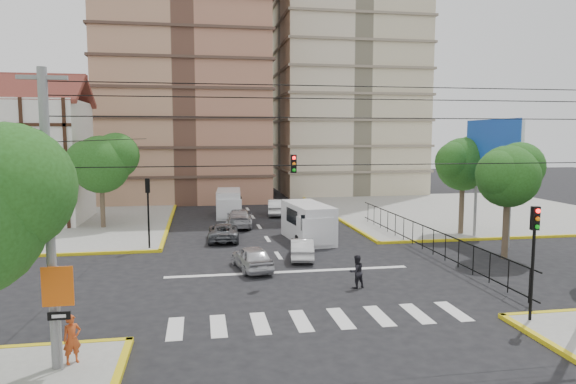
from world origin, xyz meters
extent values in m
plane|color=black|center=(0.00, 0.00, 0.00)|extent=(160.00, 160.00, 0.00)
cube|color=gray|center=(-20.00, 20.00, 0.07)|extent=(26.00, 26.00, 0.15)
cube|color=gray|center=(20.00, 20.00, 0.07)|extent=(26.00, 26.00, 0.15)
cube|color=silver|center=(0.00, -6.00, 0.01)|extent=(12.00, 2.40, 0.01)
cube|color=silver|center=(0.00, 1.20, 0.01)|extent=(13.00, 0.40, 0.01)
cube|color=beige|center=(14.00, 40.00, 24.00)|extent=(17.00, 16.00, 48.00)
cube|color=silver|center=(-19.00, 20.00, 5.00)|extent=(10.00, 8.00, 10.00)
cube|color=maroon|center=(-19.00, 18.10, 10.90)|extent=(10.80, 4.25, 2.65)
cube|color=maroon|center=(-19.00, 21.90, 10.90)|extent=(10.80, 4.25, 2.65)
cylinder|color=slate|center=(14.50, 4.00, 2.15)|extent=(0.20, 0.20, 4.00)
cylinder|color=slate|center=(14.50, 8.00, 2.15)|extent=(0.20, 0.20, 4.00)
cube|color=silver|center=(14.50, 6.00, 6.15)|extent=(0.25, 6.00, 4.00)
cube|color=blue|center=(14.30, 6.00, 6.15)|extent=(0.08, 6.20, 4.20)
sphere|color=#204A15|center=(-9.85, -9.70, 5.73)|extent=(3.68, 3.68, 3.68)
cylinder|color=#473828|center=(13.00, 2.00, 2.10)|extent=(0.36, 0.36, 4.20)
sphere|color=#204A15|center=(13.00, 2.00, 4.84)|extent=(3.60, 3.60, 3.60)
sphere|color=#204A15|center=(13.90, 2.30, 5.38)|extent=(2.88, 2.88, 2.88)
sphere|color=#204A15|center=(12.28, 1.70, 5.03)|extent=(2.70, 2.70, 2.70)
cylinder|color=#473828|center=(14.00, 9.00, 2.24)|extent=(0.36, 0.36, 4.48)
sphere|color=#204A15|center=(14.00, 9.00, 5.16)|extent=(3.80, 3.80, 3.80)
sphere|color=#204A15|center=(14.95, 9.30, 5.73)|extent=(3.04, 3.04, 3.04)
sphere|color=#204A15|center=(13.24, 8.70, 5.35)|extent=(2.85, 2.85, 2.85)
cylinder|color=#473828|center=(-12.00, 16.00, 2.10)|extent=(0.36, 0.36, 4.20)
sphere|color=#204A15|center=(-12.00, 16.00, 5.00)|extent=(4.40, 4.40, 4.40)
sphere|color=#204A15|center=(-10.90, 16.30, 5.67)|extent=(3.52, 3.52, 3.52)
sphere|color=#204A15|center=(-12.88, 15.70, 5.22)|extent=(3.30, 3.30, 3.30)
cylinder|color=black|center=(7.80, -7.80, 1.90)|extent=(0.12, 0.12, 3.50)
cube|color=black|center=(7.80, -7.80, 4.10)|extent=(0.28, 0.22, 0.90)
sphere|color=#FF0C0C|center=(7.80, -7.80, 4.40)|extent=(0.17, 0.17, 0.17)
cylinder|color=black|center=(-7.80, 7.80, 1.90)|extent=(0.12, 0.12, 3.50)
cube|color=black|center=(-7.80, 7.80, 4.10)|extent=(0.28, 0.22, 0.90)
sphere|color=#FF0C0C|center=(-7.80, 7.80, 4.40)|extent=(0.17, 0.17, 0.17)
cube|color=black|center=(0.00, 0.00, 5.80)|extent=(0.28, 0.22, 0.90)
cylinder|color=black|center=(0.00, -9.00, 6.25)|extent=(18.00, 0.03, 0.03)
cylinder|color=slate|center=(-9.00, -9.00, 4.65)|extent=(0.28, 0.28, 9.00)
cube|color=slate|center=(-9.00, -9.00, 8.85)|extent=(1.40, 0.12, 0.12)
cylinder|color=slate|center=(-8.80, -9.20, 1.75)|extent=(0.08, 0.08, 3.20)
cube|color=#E5590C|center=(-8.80, -9.25, 2.75)|extent=(0.90, 0.06, 1.20)
cube|color=black|center=(-8.80, -9.25, 1.85)|extent=(0.65, 0.05, 0.25)
cube|color=silver|center=(2.68, 9.08, 1.27)|extent=(2.89, 5.77, 2.55)
cube|color=silver|center=(2.68, 6.86, 1.11)|extent=(2.25, 1.58, 1.77)
cube|color=black|center=(2.68, 6.47, 1.72)|extent=(2.05, 0.35, 1.00)
cylinder|color=black|center=(1.63, 7.30, 0.39)|extent=(0.25, 0.78, 0.78)
cylinder|color=black|center=(3.73, 7.30, 0.39)|extent=(0.25, 0.78, 0.78)
cylinder|color=black|center=(1.63, 10.85, 0.39)|extent=(0.25, 0.78, 0.78)
cylinder|color=black|center=(3.73, 10.85, 0.39)|extent=(0.25, 0.78, 0.78)
cube|color=silver|center=(-2.07, 20.72, 1.18)|extent=(2.41, 5.26, 2.36)
cube|color=silver|center=(-2.07, 18.67, 1.03)|extent=(2.03, 1.36, 1.64)
cube|color=black|center=(-2.07, 18.31, 1.59)|extent=(1.90, 0.23, 0.92)
cylinder|color=black|center=(-3.04, 19.08, 0.36)|extent=(0.25, 0.72, 0.72)
cylinder|color=black|center=(-1.09, 19.08, 0.36)|extent=(0.25, 0.72, 0.72)
cylinder|color=black|center=(-3.04, 22.36, 0.36)|extent=(0.25, 0.72, 0.72)
cylinder|color=black|center=(-1.09, 22.36, 0.36)|extent=(0.25, 0.72, 0.72)
imported|color=silver|center=(-1.89, 1.97, 0.67)|extent=(2.22, 4.15, 1.34)
imported|color=silver|center=(1.23, 3.94, 0.62)|extent=(1.92, 3.90, 1.23)
imported|color=slate|center=(-3.05, 10.07, 0.61)|extent=(2.22, 4.47, 1.22)
imported|color=#ABAAAF|center=(-1.55, 15.20, 0.71)|extent=(2.39, 5.05, 1.42)
imported|color=#29292B|center=(3.13, 14.66, 0.74)|extent=(2.24, 4.52, 1.48)
imported|color=silver|center=(2.28, 20.62, 0.74)|extent=(2.17, 4.66, 1.48)
imported|color=#B7461C|center=(-8.59, -8.76, 0.92)|extent=(0.67, 0.61, 1.54)
imported|color=black|center=(2.64, -2.18, 0.79)|extent=(0.91, 0.80, 1.58)
camera|label=1|loc=(-4.60, -24.96, 7.19)|focal=32.00mm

